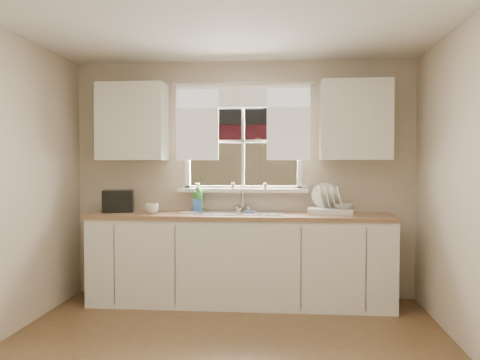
# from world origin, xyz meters

# --- Properties ---
(room_walls) EXTENTS (3.62, 4.02, 2.50)m
(room_walls) POSITION_xyz_m (0.00, -0.07, 1.24)
(room_walls) COLOR beige
(room_walls) RESTS_ON ground
(ceiling) EXTENTS (3.60, 4.00, 0.02)m
(ceiling) POSITION_xyz_m (0.00, 0.00, 2.50)
(ceiling) COLOR silver
(ceiling) RESTS_ON room_walls
(window) EXTENTS (1.38, 0.16, 1.06)m
(window) POSITION_xyz_m (0.00, 2.00, 1.49)
(window) COLOR white
(window) RESTS_ON room_walls
(curtains) EXTENTS (1.50, 0.03, 0.81)m
(curtains) POSITION_xyz_m (0.00, 1.95, 1.93)
(curtains) COLOR white
(curtains) RESTS_ON room_walls
(base_cabinets) EXTENTS (3.00, 0.62, 0.87)m
(base_cabinets) POSITION_xyz_m (0.00, 1.68, 0.43)
(base_cabinets) COLOR white
(base_cabinets) RESTS_ON ground
(countertop) EXTENTS (3.04, 0.65, 0.04)m
(countertop) POSITION_xyz_m (0.00, 1.68, 0.89)
(countertop) COLOR #936C49
(countertop) RESTS_ON base_cabinets
(upper_cabinet_left) EXTENTS (0.70, 0.33, 0.80)m
(upper_cabinet_left) POSITION_xyz_m (-1.15, 1.82, 1.85)
(upper_cabinet_left) COLOR white
(upper_cabinet_left) RESTS_ON room_walls
(upper_cabinet_right) EXTENTS (0.70, 0.33, 0.80)m
(upper_cabinet_right) POSITION_xyz_m (1.15, 1.82, 1.85)
(upper_cabinet_right) COLOR white
(upper_cabinet_right) RESTS_ON room_walls
(wall_outlet) EXTENTS (0.08, 0.01, 0.12)m
(wall_outlet) POSITION_xyz_m (0.88, 1.99, 1.08)
(wall_outlet) COLOR beige
(wall_outlet) RESTS_ON room_walls
(sill_jars) EXTENTS (0.38, 0.04, 0.06)m
(sill_jars) POSITION_xyz_m (0.07, 1.94, 1.18)
(sill_jars) COLOR brown
(sill_jars) RESTS_ON window
(backyard) EXTENTS (20.00, 10.00, 6.13)m
(backyard) POSITION_xyz_m (0.58, 8.42, 3.46)
(backyard) COLOR #335421
(backyard) RESTS_ON ground
(sink) EXTENTS (0.88, 0.52, 0.40)m
(sink) POSITION_xyz_m (0.00, 1.71, 0.84)
(sink) COLOR #B7B7BC
(sink) RESTS_ON countertop
(dish_rack) EXTENTS (0.47, 0.37, 0.31)m
(dish_rack) POSITION_xyz_m (0.90, 1.75, 0.98)
(dish_rack) COLOR silver
(dish_rack) RESTS_ON countertop
(bowl) EXTENTS (0.26, 0.26, 0.05)m
(bowl) POSITION_xyz_m (1.02, 1.70, 0.99)
(bowl) COLOR silver
(bowl) RESTS_ON dish_rack
(soap_bottle_a) EXTENTS (0.14, 0.14, 0.30)m
(soap_bottle_a) POSITION_xyz_m (-0.46, 1.85, 1.06)
(soap_bottle_a) COLOR green
(soap_bottle_a) RESTS_ON countertop
(soap_bottle_b) EXTENTS (0.09, 0.09, 0.20)m
(soap_bottle_b) POSITION_xyz_m (-0.46, 1.83, 1.01)
(soap_bottle_b) COLOR blue
(soap_bottle_b) RESTS_ON countertop
(soap_bottle_c) EXTENTS (0.17, 0.17, 0.16)m
(soap_bottle_c) POSITION_xyz_m (-0.46, 1.88, 0.99)
(soap_bottle_c) COLOR beige
(soap_bottle_c) RESTS_ON countertop
(saucer) EXTENTS (0.18, 0.18, 0.01)m
(saucer) POSITION_xyz_m (-0.52, 1.67, 0.92)
(saucer) COLOR silver
(saucer) RESTS_ON countertop
(cup) EXTENTS (0.14, 0.14, 0.10)m
(cup) POSITION_xyz_m (-0.89, 1.61, 0.96)
(cup) COLOR beige
(cup) RESTS_ON countertop
(black_appliance) EXTENTS (0.37, 0.34, 0.23)m
(black_appliance) POSITION_xyz_m (-1.28, 1.76, 1.02)
(black_appliance) COLOR black
(black_appliance) RESTS_ON countertop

